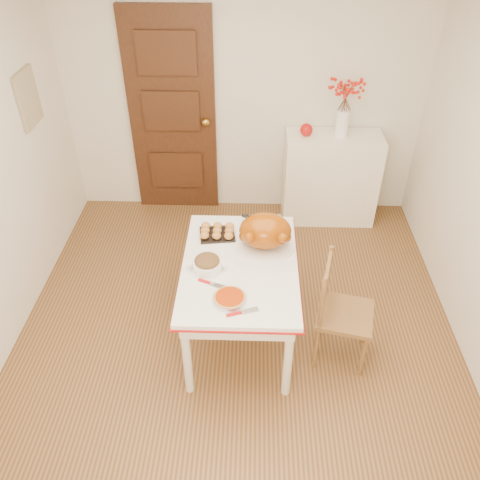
{
  "coord_description": "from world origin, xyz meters",
  "views": [
    {
      "loc": [
        0.11,
        -2.63,
        3.02
      ],
      "look_at": [
        0.02,
        0.13,
        0.92
      ],
      "focal_mm": 37.04,
      "sensor_mm": 36.0,
      "label": 1
    }
  ],
  "objects_px": {
    "sideboard": "(330,178)",
    "pumpkin_pie": "(230,298)",
    "kitchen_table": "(240,301)",
    "turkey_platter": "(265,233)",
    "chair_oak": "(346,313)"
  },
  "relations": [
    {
      "from": "sideboard",
      "to": "pumpkin_pie",
      "type": "relative_size",
      "value": 4.18
    },
    {
      "from": "turkey_platter",
      "to": "sideboard",
      "type": "bearing_deg",
      "value": 62.22
    },
    {
      "from": "kitchen_table",
      "to": "turkey_platter",
      "type": "height_order",
      "value": "turkey_platter"
    },
    {
      "from": "kitchen_table",
      "to": "pumpkin_pie",
      "type": "distance_m",
      "value": 0.54
    },
    {
      "from": "chair_oak",
      "to": "turkey_platter",
      "type": "xyz_separation_m",
      "value": [
        -0.59,
        0.36,
        0.43
      ]
    },
    {
      "from": "pumpkin_pie",
      "to": "chair_oak",
      "type": "bearing_deg",
      "value": 13.65
    },
    {
      "from": "kitchen_table",
      "to": "turkey_platter",
      "type": "bearing_deg",
      "value": 47.37
    },
    {
      "from": "chair_oak",
      "to": "turkey_platter",
      "type": "height_order",
      "value": "turkey_platter"
    },
    {
      "from": "kitchen_table",
      "to": "turkey_platter",
      "type": "relative_size",
      "value": 2.76
    },
    {
      "from": "pumpkin_pie",
      "to": "turkey_platter",
      "type": "bearing_deg",
      "value": 67.44
    },
    {
      "from": "chair_oak",
      "to": "turkey_platter",
      "type": "distance_m",
      "value": 0.82
    },
    {
      "from": "chair_oak",
      "to": "sideboard",
      "type": "bearing_deg",
      "value": 9.96
    },
    {
      "from": "turkey_platter",
      "to": "pumpkin_pie",
      "type": "height_order",
      "value": "turkey_platter"
    },
    {
      "from": "kitchen_table",
      "to": "sideboard",
      "type": "bearing_deg",
      "value": 63.04
    },
    {
      "from": "kitchen_table",
      "to": "chair_oak",
      "type": "bearing_deg",
      "value": -12.36
    }
  ]
}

